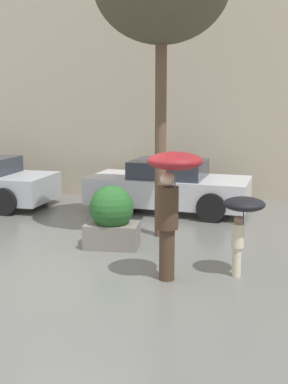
{
  "coord_description": "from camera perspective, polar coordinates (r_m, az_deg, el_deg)",
  "views": [
    {
      "loc": [
        2.16,
        -7.13,
        2.75
      ],
      "look_at": [
        0.94,
        1.6,
        1.05
      ],
      "focal_mm": 45.0,
      "sensor_mm": 36.0,
      "label": 1
    }
  ],
  "objects": [
    {
      "name": "person_adult",
      "position": [
        7.15,
        3.3,
        0.51
      ],
      "size": [
        0.82,
        0.82,
        2.0
      ],
      "rotation": [
        0.0,
        0.0,
        -0.7
      ],
      "color": "#473323",
      "rests_on": "ground"
    },
    {
      "name": "planter_box",
      "position": [
        9.05,
        -3.83,
        -2.96
      ],
      "size": [
        1.0,
        0.82,
        1.18
      ],
      "color": "gray",
      "rests_on": "ground"
    },
    {
      "name": "building_facade",
      "position": [
        13.8,
        -1.03,
        11.96
      ],
      "size": [
        18.0,
        0.3,
        6.0
      ],
      "color": "#B7A88E",
      "rests_on": "ground"
    },
    {
      "name": "ground_plane",
      "position": [
        7.94,
        -8.43,
        -9.47
      ],
      "size": [
        40.0,
        40.0,
        0.0
      ],
      "primitive_type": "plane",
      "color": "slate"
    },
    {
      "name": "parked_car_near",
      "position": [
        12.05,
        2.92,
        0.64
      ],
      "size": [
        4.18,
        2.42,
        1.27
      ],
      "rotation": [
        0.0,
        0.0,
        1.41
      ],
      "color": "silver",
      "rests_on": "ground"
    },
    {
      "name": "person_child",
      "position": [
        7.6,
        11.59,
        -2.46
      ],
      "size": [
        0.65,
        0.65,
        1.27
      ],
      "rotation": [
        0.0,
        0.0,
        0.45
      ],
      "color": "beige",
      "rests_on": "ground"
    }
  ]
}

